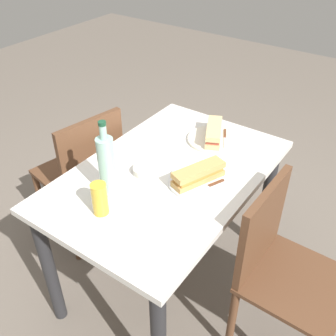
{
  "coord_description": "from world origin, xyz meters",
  "views": [
    {
      "loc": [
        1.14,
        0.8,
        1.76
      ],
      "look_at": [
        0.0,
        0.0,
        0.75
      ],
      "focal_mm": 41.51,
      "sensor_mm": 36.0,
      "label": 1
    }
  ],
  "objects_px": {
    "dining_table": "(168,192)",
    "water_bottle": "(107,165)",
    "plate_near": "(198,182)",
    "knife_near": "(209,186)",
    "chair_near": "(85,172)",
    "baguette_sandwich_near": "(199,174)",
    "chair_far": "(279,265)",
    "beer_glass": "(100,199)",
    "olive_bowl": "(145,170)",
    "baguette_sandwich_far": "(214,132)",
    "plate_far": "(213,140)",
    "knife_far": "(225,137)"
  },
  "relations": [
    {
      "from": "dining_table",
      "to": "plate_near",
      "type": "height_order",
      "value": "plate_near"
    },
    {
      "from": "dining_table",
      "to": "knife_near",
      "type": "bearing_deg",
      "value": 88.66
    },
    {
      "from": "chair_near",
      "to": "plate_near",
      "type": "xyz_separation_m",
      "value": [
        0.0,
        0.72,
        0.25
      ]
    },
    {
      "from": "dining_table",
      "to": "knife_near",
      "type": "relative_size",
      "value": 6.65
    },
    {
      "from": "knife_near",
      "to": "plate_near",
      "type": "bearing_deg",
      "value": -100.56
    },
    {
      "from": "baguette_sandwich_near",
      "to": "beer_glass",
      "type": "xyz_separation_m",
      "value": [
        0.37,
        -0.21,
        0.02
      ]
    },
    {
      "from": "water_bottle",
      "to": "olive_bowl",
      "type": "bearing_deg",
      "value": 168.33
    },
    {
      "from": "plate_far",
      "to": "chair_far",
      "type": "bearing_deg",
      "value": 57.17
    },
    {
      "from": "dining_table",
      "to": "plate_near",
      "type": "bearing_deg",
      "value": 92.21
    },
    {
      "from": "dining_table",
      "to": "water_bottle",
      "type": "xyz_separation_m",
      "value": [
        0.26,
        -0.12,
        0.26
      ]
    },
    {
      "from": "baguette_sandwich_far",
      "to": "knife_far",
      "type": "bearing_deg",
      "value": 127.46
    },
    {
      "from": "plate_near",
      "to": "water_bottle",
      "type": "height_order",
      "value": "water_bottle"
    },
    {
      "from": "olive_bowl",
      "to": "chair_near",
      "type": "bearing_deg",
      "value": -98.91
    },
    {
      "from": "dining_table",
      "to": "water_bottle",
      "type": "bearing_deg",
      "value": -24.83
    },
    {
      "from": "dining_table",
      "to": "knife_far",
      "type": "relative_size",
      "value": 6.86
    },
    {
      "from": "chair_far",
      "to": "beer_glass",
      "type": "bearing_deg",
      "value": -59.38
    },
    {
      "from": "plate_far",
      "to": "plate_near",
      "type": "bearing_deg",
      "value": 19.2
    },
    {
      "from": "water_bottle",
      "to": "baguette_sandwich_far",
      "type": "bearing_deg",
      "value": 165.56
    },
    {
      "from": "baguette_sandwich_far",
      "to": "olive_bowl",
      "type": "bearing_deg",
      "value": -15.68
    },
    {
      "from": "chair_near",
      "to": "baguette_sandwich_far",
      "type": "height_order",
      "value": "chair_near"
    },
    {
      "from": "knife_near",
      "to": "water_bottle",
      "type": "distance_m",
      "value": 0.43
    },
    {
      "from": "plate_near",
      "to": "knife_near",
      "type": "xyz_separation_m",
      "value": [
        0.01,
        0.06,
        0.01
      ]
    },
    {
      "from": "chair_far",
      "to": "knife_near",
      "type": "xyz_separation_m",
      "value": [
        0.01,
        -0.35,
        0.26
      ]
    },
    {
      "from": "dining_table",
      "to": "knife_near",
      "type": "height_order",
      "value": "knife_near"
    },
    {
      "from": "water_bottle",
      "to": "baguette_sandwich_near",
      "type": "bearing_deg",
      "value": 133.9
    },
    {
      "from": "dining_table",
      "to": "knife_near",
      "type": "xyz_separation_m",
      "value": [
        0.0,
        0.21,
        0.14
      ]
    },
    {
      "from": "knife_near",
      "to": "baguette_sandwich_far",
      "type": "relative_size",
      "value": 0.73
    },
    {
      "from": "knife_near",
      "to": "knife_far",
      "type": "bearing_deg",
      "value": -161.39
    },
    {
      "from": "chair_far",
      "to": "chair_near",
      "type": "xyz_separation_m",
      "value": [
        -0.01,
        -1.13,
        0.0
      ]
    },
    {
      "from": "beer_glass",
      "to": "knife_far",
      "type": "bearing_deg",
      "value": 169.18
    },
    {
      "from": "chair_near",
      "to": "chair_far",
      "type": "bearing_deg",
      "value": 89.68
    },
    {
      "from": "plate_far",
      "to": "water_bottle",
      "type": "xyz_separation_m",
      "value": [
        0.6,
        -0.15,
        0.13
      ]
    },
    {
      "from": "dining_table",
      "to": "baguette_sandwich_far",
      "type": "xyz_separation_m",
      "value": [
        -0.34,
        0.04,
        0.17
      ]
    },
    {
      "from": "dining_table",
      "to": "plate_far",
      "type": "relative_size",
      "value": 4.38
    },
    {
      "from": "chair_far",
      "to": "beer_glass",
      "type": "distance_m",
      "value": 0.79
    },
    {
      "from": "chair_near",
      "to": "baguette_sandwich_far",
      "type": "xyz_separation_m",
      "value": [
        -0.33,
        0.6,
        0.3
      ]
    },
    {
      "from": "beer_glass",
      "to": "olive_bowl",
      "type": "distance_m",
      "value": 0.31
    },
    {
      "from": "chair_far",
      "to": "baguette_sandwich_near",
      "type": "relative_size",
      "value": 3.42
    },
    {
      "from": "chair_far",
      "to": "plate_near",
      "type": "distance_m",
      "value": 0.48
    },
    {
      "from": "water_bottle",
      "to": "dining_table",
      "type": "bearing_deg",
      "value": 155.17
    },
    {
      "from": "chair_near",
      "to": "knife_far",
      "type": "height_order",
      "value": "chair_near"
    },
    {
      "from": "chair_far",
      "to": "beer_glass",
      "type": "xyz_separation_m",
      "value": [
        0.37,
        -0.62,
        0.31
      ]
    },
    {
      "from": "knife_far",
      "to": "beer_glass",
      "type": "distance_m",
      "value": 0.76
    },
    {
      "from": "plate_far",
      "to": "beer_glass",
      "type": "distance_m",
      "value": 0.72
    },
    {
      "from": "chair_near",
      "to": "plate_far",
      "type": "xyz_separation_m",
      "value": [
        -0.33,
        0.6,
        0.25
      ]
    },
    {
      "from": "plate_near",
      "to": "baguette_sandwich_near",
      "type": "height_order",
      "value": "baguette_sandwich_near"
    },
    {
      "from": "baguette_sandwich_far",
      "to": "olive_bowl",
      "type": "distance_m",
      "value": 0.43
    },
    {
      "from": "chair_near",
      "to": "baguette_sandwich_near",
      "type": "bearing_deg",
      "value": 89.81
    },
    {
      "from": "chair_near",
      "to": "plate_near",
      "type": "bearing_deg",
      "value": 89.81
    },
    {
      "from": "beer_glass",
      "to": "olive_bowl",
      "type": "xyz_separation_m",
      "value": [
        -0.3,
        -0.02,
        -0.05
      ]
    }
  ]
}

